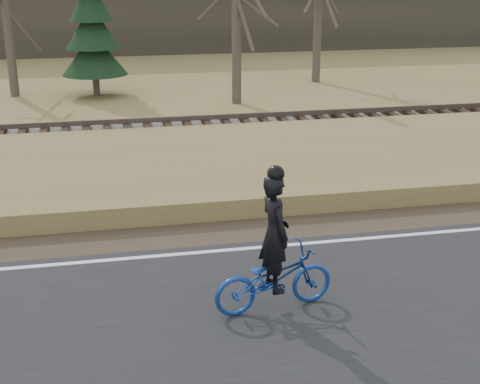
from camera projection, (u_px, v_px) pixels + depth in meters
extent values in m
plane|color=olive|center=(426.00, 241.00, 13.14)|extent=(120.00, 120.00, 0.00)
cube|color=silver|center=(421.00, 234.00, 13.30)|extent=(120.00, 0.12, 0.01)
cube|color=#473A2B|center=(400.00, 218.00, 14.24)|extent=(120.00, 1.60, 0.04)
cube|color=olive|center=(351.00, 168.00, 16.95)|extent=(120.00, 5.00, 0.44)
cube|color=slate|center=(307.00, 132.00, 20.46)|extent=(120.00, 3.00, 0.45)
cube|color=black|center=(307.00, 123.00, 20.37)|extent=(120.00, 2.40, 0.14)
cube|color=brown|center=(314.00, 124.00, 19.65)|extent=(120.00, 0.07, 0.15)
cube|color=brown|center=(300.00, 113.00, 20.99)|extent=(120.00, 0.07, 0.15)
imported|color=navy|center=(274.00, 279.00, 10.32)|extent=(2.01, 0.95, 1.01)
imported|color=black|center=(275.00, 233.00, 10.06)|extent=(0.54, 0.73, 1.84)
sphere|color=black|center=(276.00, 174.00, 9.76)|extent=(0.26, 0.26, 0.26)
cylinder|color=brown|center=(5.00, 7.00, 25.88)|extent=(0.36, 0.36, 6.98)
cylinder|color=brown|center=(96.00, 82.00, 26.96)|extent=(0.28, 0.28, 1.14)
cone|color=black|center=(94.00, 54.00, 26.59)|extent=(2.60, 2.60, 1.66)
cone|color=black|center=(92.00, 27.00, 26.25)|extent=(2.15, 2.15, 1.66)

